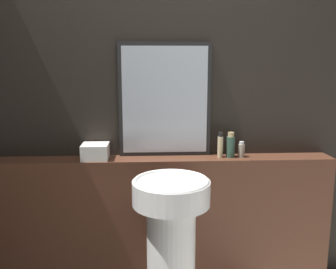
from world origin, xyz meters
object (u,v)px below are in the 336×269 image
(lotion_bottle, at_px, (241,150))
(mirror, at_px, (165,100))
(pedestal_sink, at_px, (171,242))
(towel_stack, at_px, (95,152))
(shampoo_bottle, at_px, (220,146))
(conditioner_bottle, at_px, (231,146))

(lotion_bottle, bearing_deg, mirror, 171.56)
(pedestal_sink, relative_size, lotion_bottle, 8.63)
(mirror, height_order, towel_stack, mirror)
(mirror, bearing_deg, lotion_bottle, -8.44)
(shampoo_bottle, bearing_deg, conditioner_bottle, 0.00)
(towel_stack, relative_size, shampoo_bottle, 1.01)
(shampoo_bottle, distance_m, lotion_bottle, 0.14)
(pedestal_sink, xyz_separation_m, mirror, (-0.01, 0.49, 0.75))
(shampoo_bottle, xyz_separation_m, conditioner_bottle, (0.07, 0.00, -0.00))
(pedestal_sink, bearing_deg, conditioner_bottle, 44.94)
(towel_stack, relative_size, conditioner_bottle, 1.01)
(towel_stack, distance_m, lotion_bottle, 0.95)
(conditioner_bottle, bearing_deg, towel_stack, 180.00)
(pedestal_sink, height_order, shampoo_bottle, shampoo_bottle)
(pedestal_sink, bearing_deg, mirror, 91.37)
(lotion_bottle, bearing_deg, pedestal_sink, -139.63)
(mirror, xyz_separation_m, shampoo_bottle, (0.36, -0.07, -0.29))
(mirror, distance_m, towel_stack, 0.56)
(mirror, bearing_deg, shampoo_bottle, -11.67)
(towel_stack, height_order, shampoo_bottle, shampoo_bottle)
(pedestal_sink, xyz_separation_m, lotion_bottle, (0.49, 0.42, 0.43))
(conditioner_bottle, bearing_deg, mirror, 170.16)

